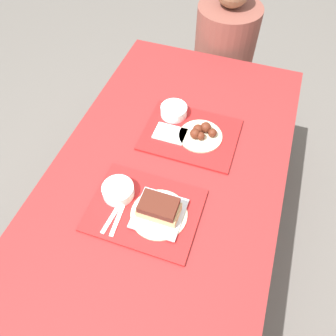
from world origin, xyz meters
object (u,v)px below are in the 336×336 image
Objects in this scene: bowl_coleslaw_near at (118,190)px; tray_far at (191,135)px; brisket_sandwich_plate at (159,210)px; wings_plate_far at (201,133)px; person_seated_across at (225,41)px; bowl_coleslaw_far at (174,110)px; tray_near at (145,210)px.

tray_far is at bearing 66.01° from bowl_coleslaw_near.
brisket_sandwich_plate reaches higher than wings_plate_far.
person_seated_across is (-0.03, 0.85, -0.05)m from tray_far.
bowl_coleslaw_far is (-0.12, 0.52, -0.01)m from brisket_sandwich_plate.
bowl_coleslaw_far is at bearing 150.42° from wings_plate_far.
tray_near is at bearing -97.41° from tray_far.
tray_far is 0.05m from wings_plate_far.
wings_plate_far is (0.10, 0.43, 0.03)m from tray_near.
wings_plate_far reaches higher than bowl_coleslaw_near.
brisket_sandwich_plate is 1.11× the size of wings_plate_far.
person_seated_across is at bearing 83.60° from bowl_coleslaw_far.
brisket_sandwich_plate is 1.28m from person_seated_across.
tray_near is at bearing -83.96° from bowl_coleslaw_far.
tray_near is at bearing -103.58° from wings_plate_far.
bowl_coleslaw_near is 1.26m from person_seated_across.
bowl_coleslaw_near is (-0.12, 0.03, 0.03)m from tray_near.
tray_far is (0.06, 0.43, 0.00)m from tray_near.
tray_near is at bearing -91.33° from person_seated_across.
tray_far is 0.44m from bowl_coleslaw_near.
bowl_coleslaw_near is 0.49m from bowl_coleslaw_far.
brisket_sandwich_plate is at bearing -11.07° from bowl_coleslaw_near.
person_seated_across reaches higher than tray_near.
bowl_coleslaw_far is 0.76m from person_seated_across.
wings_plate_far is (0.05, 0.00, 0.03)m from tray_far.
bowl_coleslaw_near is (-0.18, -0.40, 0.03)m from tray_far.
brisket_sandwich_plate is 0.54m from bowl_coleslaw_far.
bowl_coleslaw_far is at bearing 140.31° from tray_far.
person_seated_across is (-0.07, 0.84, -0.07)m from wings_plate_far.
person_seated_across reaches higher than tray_far.
bowl_coleslaw_near is 0.46m from wings_plate_far.
person_seated_across is (0.03, 1.27, -0.05)m from tray_near.
bowl_coleslaw_near is 0.18× the size of person_seated_across.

